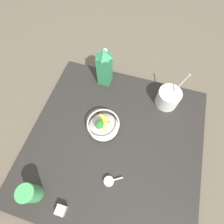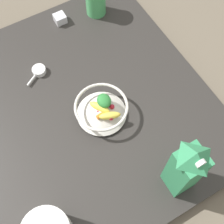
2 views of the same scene
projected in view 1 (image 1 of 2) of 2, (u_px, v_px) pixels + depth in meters
ground_plane at (114, 144)px, 1.03m from camera, size 6.00×6.00×0.00m
countertop at (114, 143)px, 1.02m from camera, size 0.98×0.98×0.04m
fruit_bowl at (103, 125)px, 1.00m from camera, size 0.19×0.19×0.08m
milk_carton at (105, 67)px, 1.07m from camera, size 0.08×0.08×0.27m
yogurt_tub at (168, 97)px, 1.06m from camera, size 0.14×0.14×0.23m
drinking_cup at (30, 193)px, 0.82m from camera, size 0.09×0.09×0.13m
spice_jar at (61, 210)px, 0.83m from camera, size 0.05×0.05×0.03m
measuring_scoop at (109, 181)px, 0.90m from camera, size 0.09×0.07×0.02m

